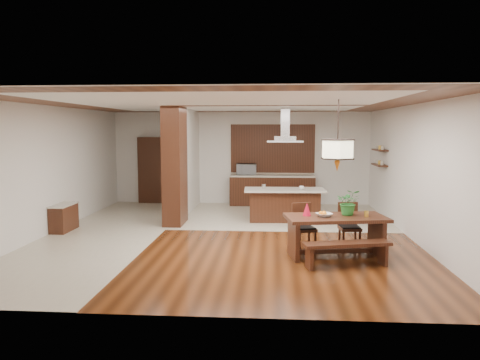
# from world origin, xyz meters

# --- Properties ---
(room_shell) EXTENTS (9.00, 9.04, 2.92)m
(room_shell) POSITION_xyz_m (0.00, 0.00, 2.06)
(room_shell) COLOR #3A1A0A
(room_shell) RESTS_ON ground
(tile_hallway) EXTENTS (2.50, 9.00, 0.01)m
(tile_hallway) POSITION_xyz_m (-2.75, 0.00, 0.01)
(tile_hallway) COLOR beige
(tile_hallway) RESTS_ON ground
(tile_kitchen) EXTENTS (5.50, 4.00, 0.01)m
(tile_kitchen) POSITION_xyz_m (1.25, 2.50, 0.01)
(tile_kitchen) COLOR beige
(tile_kitchen) RESTS_ON ground
(soffit_band) EXTENTS (8.00, 9.00, 0.02)m
(soffit_band) POSITION_xyz_m (0.00, 0.00, 2.88)
(soffit_band) COLOR #3E1F0F
(soffit_band) RESTS_ON room_shell
(partition_pier) EXTENTS (0.45, 1.00, 2.90)m
(partition_pier) POSITION_xyz_m (-1.40, 1.20, 1.45)
(partition_pier) COLOR black
(partition_pier) RESTS_ON ground
(partition_stub) EXTENTS (0.18, 2.40, 2.90)m
(partition_stub) POSITION_xyz_m (-1.40, 3.30, 1.45)
(partition_stub) COLOR silver
(partition_stub) RESTS_ON ground
(hallway_console) EXTENTS (0.37, 0.88, 0.63)m
(hallway_console) POSITION_xyz_m (-3.81, 0.20, 0.32)
(hallway_console) COLOR black
(hallway_console) RESTS_ON ground
(hallway_doorway) EXTENTS (1.10, 0.20, 2.10)m
(hallway_doorway) POSITION_xyz_m (-2.70, 4.40, 1.05)
(hallway_doorway) COLOR black
(hallway_doorway) RESTS_ON ground
(rear_counter) EXTENTS (2.60, 0.62, 0.95)m
(rear_counter) POSITION_xyz_m (1.00, 4.20, 0.48)
(rear_counter) COLOR black
(rear_counter) RESTS_ON ground
(kitchen_window) EXTENTS (2.60, 0.08, 1.50)m
(kitchen_window) POSITION_xyz_m (1.00, 4.46, 1.75)
(kitchen_window) COLOR #9F6C2F
(kitchen_window) RESTS_ON room_shell
(shelf_lower) EXTENTS (0.26, 0.90, 0.04)m
(shelf_lower) POSITION_xyz_m (3.87, 2.60, 1.40)
(shelf_lower) COLOR black
(shelf_lower) RESTS_ON room_shell
(shelf_upper) EXTENTS (0.26, 0.90, 0.04)m
(shelf_upper) POSITION_xyz_m (3.87, 2.60, 1.80)
(shelf_upper) COLOR black
(shelf_upper) RESTS_ON room_shell
(dining_table) EXTENTS (1.95, 1.20, 0.76)m
(dining_table) POSITION_xyz_m (2.19, -1.53, 0.56)
(dining_table) COLOR black
(dining_table) RESTS_ON ground
(dining_bench) EXTENTS (1.57, 0.69, 0.43)m
(dining_bench) POSITION_xyz_m (2.30, -2.18, 0.22)
(dining_bench) COLOR black
(dining_bench) RESTS_ON ground
(dining_chair_left) EXTENTS (0.50, 0.50, 0.90)m
(dining_chair_left) POSITION_xyz_m (1.65, -1.06, 0.45)
(dining_chair_left) COLOR black
(dining_chair_left) RESTS_ON ground
(dining_chair_right) EXTENTS (0.44, 0.44, 0.90)m
(dining_chair_right) POSITION_xyz_m (2.55, -0.91, 0.45)
(dining_chair_right) COLOR black
(dining_chair_right) RESTS_ON ground
(pendant_lantern) EXTENTS (0.64, 0.64, 1.31)m
(pendant_lantern) POSITION_xyz_m (2.19, -1.53, 2.25)
(pendant_lantern) COLOR beige
(pendant_lantern) RESTS_ON room_shell
(foliage_plant) EXTENTS (0.48, 0.43, 0.49)m
(foliage_plant) POSITION_xyz_m (2.44, -1.41, 1.00)
(foliage_plant) COLOR #25712A
(foliage_plant) RESTS_ON dining_table
(fruit_bowl) EXTENTS (0.37, 0.37, 0.07)m
(fruit_bowl) POSITION_xyz_m (1.96, -1.61, 0.80)
(fruit_bowl) COLOR beige
(fruit_bowl) RESTS_ON dining_table
(napkin_cone) EXTENTS (0.19, 0.19, 0.24)m
(napkin_cone) POSITION_xyz_m (1.66, -1.52, 0.88)
(napkin_cone) COLOR red
(napkin_cone) RESTS_ON dining_table
(gold_ornament) EXTENTS (0.10, 0.10, 0.11)m
(gold_ornament) POSITION_xyz_m (2.74, -1.55, 0.82)
(gold_ornament) COLOR gold
(gold_ornament) RESTS_ON dining_table
(kitchen_island) EXTENTS (2.07, 0.97, 0.84)m
(kitchen_island) POSITION_xyz_m (1.32, 1.74, 0.43)
(kitchen_island) COLOR black
(kitchen_island) RESTS_ON ground
(range_hood) EXTENTS (0.90, 0.55, 0.87)m
(range_hood) POSITION_xyz_m (1.32, 1.75, 2.46)
(range_hood) COLOR silver
(range_hood) RESTS_ON room_shell
(island_cup) EXTENTS (0.15, 0.15, 0.09)m
(island_cup) POSITION_xyz_m (1.74, 1.61, 0.89)
(island_cup) COLOR silver
(island_cup) RESTS_ON kitchen_island
(microwave) EXTENTS (0.64, 0.47, 0.34)m
(microwave) POSITION_xyz_m (0.19, 4.23, 1.12)
(microwave) COLOR silver
(microwave) RESTS_ON rear_counter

